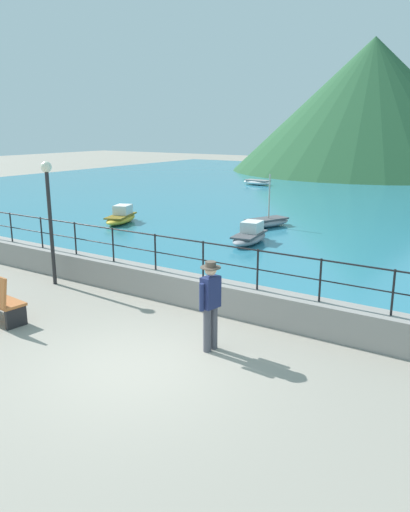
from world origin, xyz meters
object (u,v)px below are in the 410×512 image
Objects in this scene: boat_1 at (267,222)px; boat_5 at (250,236)px; lamp_post at (49,204)px; person_walking at (210,301)px; boat_2 at (257,182)px; boat_3 at (121,217)px.

boat_1 is 3.16m from boat_5.
lamp_post is at bearing -106.98° from boat_5.
person_walking is 0.71× the size of boat_1.
boat_1 reaches higher than boat_5.
lamp_post reaches higher than boat_1.
boat_1 is at bearing -60.84° from boat_2.
lamp_post is 8.77m from boat_3.
lamp_post is 10.36m from boat_1.
person_walking is 0.73× the size of boat_5.
person_walking reaches higher than boat_5.
boat_5 is at bearing -63.10° from boat_2.
boat_2 is at bearing 115.89° from person_walking.
boat_3 and boat_5 have the same top height.
boat_3 is at bearing 139.93° from person_walking.
lamp_post is 1.37× the size of boat_5.
boat_2 is 0.97× the size of boat_3.
lamp_post is at bearing -59.33° from boat_3.
person_walking is at bearing -11.39° from lamp_post.
lamp_post reaches higher than person_walking.
lamp_post reaches higher than boat_2.
boat_1 is 1.00× the size of boat_3.
boat_3 reaches higher than boat_2.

